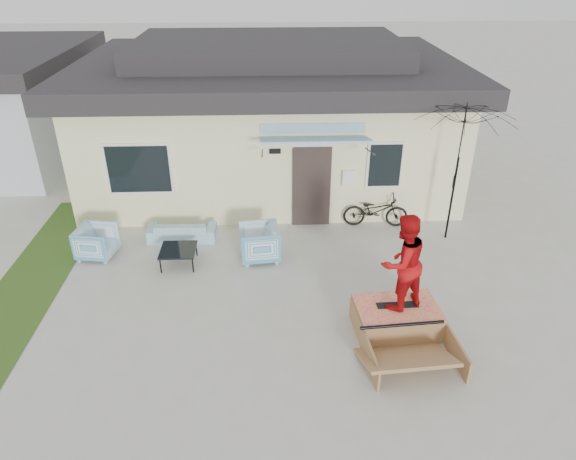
{
  "coord_description": "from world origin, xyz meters",
  "views": [
    {
      "loc": [
        -0.08,
        -7.32,
        6.33
      ],
      "look_at": [
        0.3,
        1.8,
        1.3
      ],
      "focal_mm": 32.24,
      "sensor_mm": 36.0,
      "label": 1
    }
  ],
  "objects_px": {
    "patio_umbrella": "(456,172)",
    "skateboard": "(397,305)",
    "loveseat": "(182,227)",
    "armchair_right": "(259,241)",
    "skate_ramp": "(397,318)",
    "bicycle": "(376,207)",
    "armchair_left": "(96,240)",
    "skater": "(403,261)",
    "coffee_table": "(179,257)"
  },
  "relations": [
    {
      "from": "patio_umbrella",
      "to": "skateboard",
      "type": "xyz_separation_m",
      "value": [
        -2.02,
        -3.36,
        -1.22
      ]
    },
    {
      "from": "skateboard",
      "to": "loveseat",
      "type": "bearing_deg",
      "value": 139.82
    },
    {
      "from": "loveseat",
      "to": "patio_umbrella",
      "type": "distance_m",
      "value": 6.64
    },
    {
      "from": "armchair_right",
      "to": "patio_umbrella",
      "type": "relative_size",
      "value": 0.33
    },
    {
      "from": "patio_umbrella",
      "to": "skate_ramp",
      "type": "height_order",
      "value": "patio_umbrella"
    },
    {
      "from": "bicycle",
      "to": "skateboard",
      "type": "xyz_separation_m",
      "value": [
        -0.38,
        -4.05,
        0.0
      ]
    },
    {
      "from": "armchair_left",
      "to": "bicycle",
      "type": "bearing_deg",
      "value": -71.03
    },
    {
      "from": "armchair_right",
      "to": "skater",
      "type": "relative_size",
      "value": 0.48
    },
    {
      "from": "armchair_left",
      "to": "skater",
      "type": "bearing_deg",
      "value": -105.54
    },
    {
      "from": "armchair_right",
      "to": "coffee_table",
      "type": "bearing_deg",
      "value": -90.34
    },
    {
      "from": "bicycle",
      "to": "skateboard",
      "type": "height_order",
      "value": "bicycle"
    },
    {
      "from": "bicycle",
      "to": "skate_ramp",
      "type": "xyz_separation_m",
      "value": [
        -0.38,
        -4.1,
        -0.27
      ]
    },
    {
      "from": "armchair_right",
      "to": "bicycle",
      "type": "relative_size",
      "value": 0.54
    },
    {
      "from": "loveseat",
      "to": "skate_ramp",
      "type": "distance_m",
      "value": 5.74
    },
    {
      "from": "patio_umbrella",
      "to": "skate_ramp",
      "type": "xyz_separation_m",
      "value": [
        -2.02,
        -3.41,
        -1.5
      ]
    },
    {
      "from": "bicycle",
      "to": "armchair_right",
      "type": "bearing_deg",
      "value": 121.12
    },
    {
      "from": "coffee_table",
      "to": "skater",
      "type": "xyz_separation_m",
      "value": [
        4.38,
        -2.4,
        1.28
      ]
    },
    {
      "from": "bicycle",
      "to": "skater",
      "type": "height_order",
      "value": "skater"
    },
    {
      "from": "armchair_left",
      "to": "skate_ramp",
      "type": "distance_m",
      "value": 6.93
    },
    {
      "from": "coffee_table",
      "to": "armchair_left",
      "type": "bearing_deg",
      "value": 167.2
    },
    {
      "from": "armchair_left",
      "to": "patio_umbrella",
      "type": "xyz_separation_m",
      "value": [
        8.32,
        0.52,
        1.34
      ]
    },
    {
      "from": "loveseat",
      "to": "skater",
      "type": "distance_m",
      "value": 5.82
    },
    {
      "from": "armchair_right",
      "to": "patio_umbrella",
      "type": "bearing_deg",
      "value": 93.11
    },
    {
      "from": "skate_ramp",
      "to": "loveseat",
      "type": "bearing_deg",
      "value": 136.5
    },
    {
      "from": "armchair_left",
      "to": "skate_ramp",
      "type": "height_order",
      "value": "armchair_left"
    },
    {
      "from": "coffee_table",
      "to": "patio_umbrella",
      "type": "relative_size",
      "value": 0.29
    },
    {
      "from": "coffee_table",
      "to": "bicycle",
      "type": "xyz_separation_m",
      "value": [
        4.76,
        1.64,
        0.33
      ]
    },
    {
      "from": "loveseat",
      "to": "patio_umbrella",
      "type": "xyz_separation_m",
      "value": [
        6.48,
        -0.2,
        1.43
      ]
    },
    {
      "from": "armchair_left",
      "to": "skater",
      "type": "relative_size",
      "value": 0.44
    },
    {
      "from": "armchair_left",
      "to": "coffee_table",
      "type": "xyz_separation_m",
      "value": [
        1.92,
        -0.44,
        -0.22
      ]
    },
    {
      "from": "loveseat",
      "to": "skater",
      "type": "xyz_separation_m",
      "value": [
        4.46,
        -3.56,
        1.15
      ]
    },
    {
      "from": "armchair_left",
      "to": "bicycle",
      "type": "height_order",
      "value": "bicycle"
    },
    {
      "from": "coffee_table",
      "to": "skate_ramp",
      "type": "xyz_separation_m",
      "value": [
        4.38,
        -2.45,
        0.06
      ]
    },
    {
      "from": "bicycle",
      "to": "skater",
      "type": "distance_m",
      "value": 4.17
    },
    {
      "from": "skate_ramp",
      "to": "coffee_table",
      "type": "bearing_deg",
      "value": 146.22
    },
    {
      "from": "bicycle",
      "to": "patio_umbrella",
      "type": "xyz_separation_m",
      "value": [
        1.64,
        -0.69,
        1.23
      ]
    },
    {
      "from": "armchair_right",
      "to": "patio_umbrella",
      "type": "height_order",
      "value": "patio_umbrella"
    },
    {
      "from": "skate_ramp",
      "to": "skater",
      "type": "bearing_deg",
      "value": 90.0
    },
    {
      "from": "armchair_right",
      "to": "skateboard",
      "type": "bearing_deg",
      "value": 38.32
    },
    {
      "from": "armchair_left",
      "to": "armchair_right",
      "type": "bearing_deg",
      "value": -85.04
    },
    {
      "from": "bicycle",
      "to": "coffee_table",
      "type": "bearing_deg",
      "value": 113.92
    },
    {
      "from": "bicycle",
      "to": "skateboard",
      "type": "relative_size",
      "value": 2.14
    },
    {
      "from": "loveseat",
      "to": "armchair_left",
      "type": "distance_m",
      "value": 1.98
    },
    {
      "from": "armchair_left",
      "to": "bicycle",
      "type": "distance_m",
      "value": 6.79
    },
    {
      "from": "armchair_right",
      "to": "skate_ramp",
      "type": "distance_m",
      "value": 3.69
    },
    {
      "from": "armchair_left",
      "to": "skateboard",
      "type": "height_order",
      "value": "armchair_left"
    },
    {
      "from": "skater",
      "to": "skate_ramp",
      "type": "bearing_deg",
      "value": 67.93
    },
    {
      "from": "armchair_left",
      "to": "patio_umbrella",
      "type": "bearing_deg",
      "value": -77.71
    },
    {
      "from": "armchair_right",
      "to": "loveseat",
      "type": "bearing_deg",
      "value": -123.36
    },
    {
      "from": "armchair_left",
      "to": "skate_ramp",
      "type": "xyz_separation_m",
      "value": [
        6.3,
        -2.89,
        -0.16
      ]
    }
  ]
}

